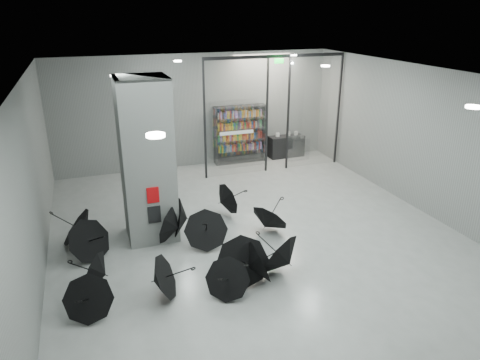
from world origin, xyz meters
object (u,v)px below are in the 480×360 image
object	(u,v)px
shop_counter	(286,146)
umbrella_cluster	(189,249)
bookshelf	(240,134)
column	(147,161)

from	to	relation	value
shop_counter	umbrella_cluster	world-z (taller)	umbrella_cluster
shop_counter	bookshelf	bearing A→B (deg)	179.00
shop_counter	umbrella_cluster	size ratio (longest dim) A/B	0.24
bookshelf	umbrella_cluster	size ratio (longest dim) A/B	0.37
column	shop_counter	size ratio (longest dim) A/B	2.91
bookshelf	umbrella_cluster	distance (m)	7.24
column	bookshelf	distance (m)	6.32
column	bookshelf	size ratio (longest dim) A/B	1.88
umbrella_cluster	bookshelf	bearing A→B (deg)	61.09
column	umbrella_cluster	world-z (taller)	column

